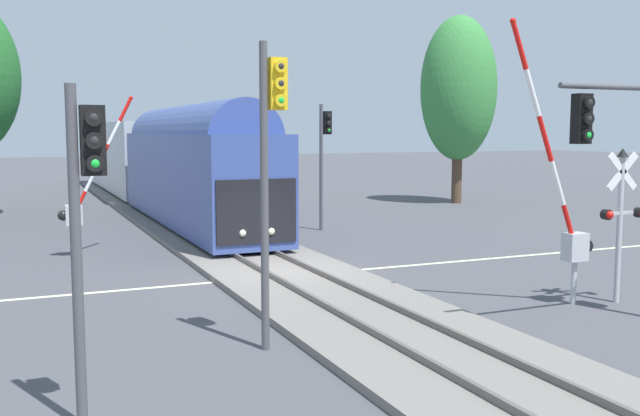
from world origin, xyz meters
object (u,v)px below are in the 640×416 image
at_px(crossing_signal_mast, 621,209).
at_px(traffic_signal_far_side, 324,146).
at_px(commuter_train, 152,158).
at_px(crossing_gate_near, 568,219).
at_px(maple_right_background, 459,89).
at_px(crossing_gate_far, 79,203).
at_px(traffic_signal_median, 271,147).
at_px(traffic_signal_near_left, 85,200).

height_order(crossing_signal_mast, traffic_signal_far_side, traffic_signal_far_side).
xyz_separation_m(commuter_train, crossing_gate_near, (5.22, -27.72, -0.63)).
relative_size(commuter_train, maple_right_background, 3.69).
height_order(crossing_signal_mast, crossing_gate_far, crossing_gate_far).
xyz_separation_m(crossing_gate_far, traffic_signal_median, (2.55, -12.65, 2.15)).
relative_size(crossing_gate_far, traffic_signal_near_left, 1.11).
xyz_separation_m(traffic_signal_median, traffic_signal_far_side, (7.87, 15.30, -0.34)).
bearing_deg(crossing_gate_near, traffic_signal_far_side, 90.31).
height_order(commuter_train, crossing_gate_near, crossing_gate_near).
distance_m(commuter_train, traffic_signal_far_side, 13.94).
bearing_deg(crossing_signal_mast, traffic_signal_far_side, 95.50).
bearing_deg(crossing_gate_far, crossing_signal_mast, -46.43).
relative_size(crossing_signal_mast, maple_right_background, 0.35).
distance_m(crossing_gate_near, traffic_signal_near_left, 12.05).
height_order(traffic_signal_near_left, maple_right_background, maple_right_background).
height_order(commuter_train, maple_right_background, maple_right_background).
height_order(crossing_gate_near, crossing_gate_far, crossing_gate_near).
bearing_deg(crossing_gate_near, traffic_signal_near_left, -165.79).
bearing_deg(traffic_signal_median, crossing_signal_mast, 0.99).
distance_m(traffic_signal_far_side, maple_right_background, 14.75).
xyz_separation_m(crossing_signal_mast, crossing_gate_far, (-11.88, 12.49, -0.52)).
bearing_deg(crossing_gate_far, traffic_signal_median, -78.61).
relative_size(traffic_signal_far_side, traffic_signal_near_left, 1.10).
xyz_separation_m(crossing_gate_near, traffic_signal_near_left, (-11.63, -2.94, 1.19)).
distance_m(crossing_gate_far, maple_right_background, 25.35).
distance_m(commuter_train, crossing_signal_mast, 28.83).
bearing_deg(traffic_signal_far_side, crossing_signal_mast, -84.50).
height_order(crossing_gate_far, maple_right_background, maple_right_background).
xyz_separation_m(crossing_gate_far, traffic_signal_near_left, (-1.12, -15.09, 1.48)).
relative_size(crossing_gate_near, traffic_signal_near_left, 1.39).
xyz_separation_m(commuter_train, crossing_signal_mast, (6.60, -28.07, -0.40)).
height_order(traffic_signal_median, traffic_signal_far_side, traffic_signal_median).
distance_m(crossing_gate_far, traffic_signal_near_left, 15.20).
bearing_deg(maple_right_background, crossing_signal_mast, -115.09).
xyz_separation_m(crossing_gate_near, traffic_signal_median, (-7.95, -0.51, 1.87)).
relative_size(traffic_signal_near_left, maple_right_background, 0.45).
height_order(crossing_gate_far, traffic_signal_far_side, crossing_gate_far).
distance_m(crossing_signal_mast, traffic_signal_median, 9.47).
xyz_separation_m(commuter_train, traffic_signal_near_left, (-6.41, -30.67, 0.56)).
xyz_separation_m(crossing_signal_mast, traffic_signal_near_left, (-13.00, -2.60, 0.96)).
relative_size(crossing_gate_far, traffic_signal_far_side, 1.01).
bearing_deg(crossing_gate_far, traffic_signal_near_left, -94.26).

